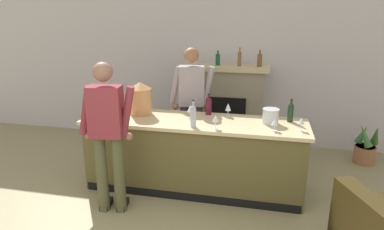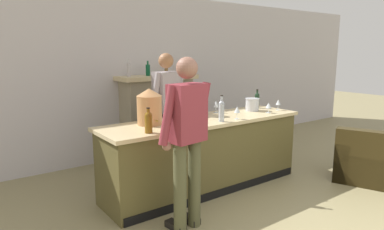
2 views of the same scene
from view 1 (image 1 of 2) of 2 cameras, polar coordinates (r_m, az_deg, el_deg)
wall_back_panel at (r=6.01m, az=4.21°, el=8.38°), size 12.00×0.07×2.75m
bar_counter at (r=4.47m, az=0.32°, el=-6.60°), size 2.82×0.77×0.94m
fireplace_stone at (r=5.86m, az=5.84°, el=1.51°), size 1.36×0.52×1.70m
potted_plant_corner at (r=5.91m, az=26.96°, el=-4.88°), size 0.40×0.40×0.66m
person_customer at (r=3.89m, az=-13.92°, el=-2.86°), size 0.65×0.34×1.75m
person_bartender at (r=4.94m, az=-0.10°, el=2.00°), size 0.65×0.37×1.78m
copper_dispenser at (r=4.57m, az=-8.60°, el=2.80°), size 0.30×0.34×0.43m
ice_bucket_steel at (r=4.26m, az=12.98°, el=-0.19°), size 0.20×0.20×0.18m
wine_bottle_cabernet_heavy at (r=4.34m, az=-13.08°, el=0.59°), size 0.08×0.08×0.28m
wine_bottle_port_short at (r=4.52m, az=2.79°, el=1.67°), size 0.08×0.08×0.28m
wine_bottle_riesling_slim at (r=4.01m, az=0.21°, el=-0.03°), size 0.07×0.07×0.33m
wine_bottle_chardonnay_pale at (r=4.39m, az=16.12°, el=0.56°), size 0.07×0.07×0.29m
wine_glass_by_dispenser at (r=4.08m, az=17.77°, el=-0.99°), size 0.07×0.07×0.16m
wine_glass_front_right at (r=4.38m, az=-0.29°, el=1.06°), size 0.08×0.08×0.17m
wine_glass_mid_counter at (r=4.00m, az=13.61°, el=-1.20°), size 0.08×0.08×0.15m
wine_glass_front_left at (r=4.45m, az=6.04°, el=1.25°), size 0.08×0.08×0.17m
wine_glass_back_row at (r=3.97m, az=3.97°, el=-0.61°), size 0.08×0.08×0.17m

